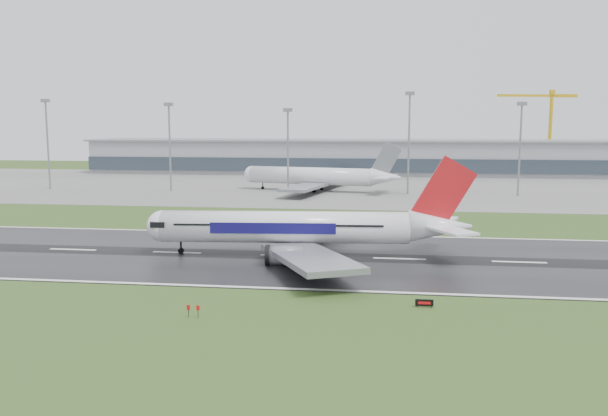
# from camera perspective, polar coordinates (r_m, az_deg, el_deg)

# --- Properties ---
(ground) EXTENTS (520.00, 520.00, 0.00)m
(ground) POSITION_cam_1_polar(r_m,az_deg,el_deg) (109.67, -1.71, -4.46)
(ground) COLOR #2C471A
(ground) RESTS_ON ground
(runway) EXTENTS (400.00, 45.00, 0.10)m
(runway) POSITION_cam_1_polar(r_m,az_deg,el_deg) (109.66, -1.71, -4.43)
(runway) COLOR black
(runway) RESTS_ON ground
(apron) EXTENTS (400.00, 130.00, 0.08)m
(apron) POSITION_cam_1_polar(r_m,az_deg,el_deg) (232.58, 3.22, 2.07)
(apron) COLOR slate
(apron) RESTS_ON ground
(terminal) EXTENTS (240.00, 36.00, 15.00)m
(terminal) POSITION_cam_1_polar(r_m,az_deg,el_deg) (291.71, 4.13, 4.70)
(terminal) COLOR gray
(terminal) RESTS_ON ground
(main_airliner) EXTENTS (61.74, 59.24, 16.95)m
(main_airliner) POSITION_cam_1_polar(r_m,az_deg,el_deg) (108.57, 0.33, 0.02)
(main_airliner) COLOR white
(main_airliner) RESTS_ON runway
(parked_airliner) EXTENTS (67.08, 64.02, 16.80)m
(parked_airliner) POSITION_cam_1_polar(r_m,az_deg,el_deg) (212.46, 1.18, 3.82)
(parked_airliner) COLOR silver
(parked_airliner) RESTS_ON apron
(tower_crane) EXTENTS (38.60, 11.95, 39.25)m
(tower_crane) POSITION_cam_1_polar(r_m,az_deg,el_deg) (315.32, 21.79, 6.60)
(tower_crane) COLOR gold
(tower_crane) RESTS_ON ground
(runway_sign) EXTENTS (2.30, 0.28, 1.04)m
(runway_sign) POSITION_cam_1_polar(r_m,az_deg,el_deg) (81.20, 11.06, -8.64)
(runway_sign) COLOR black
(runway_sign) RESTS_ON ground
(floodmast_0) EXTENTS (0.64, 0.64, 30.66)m
(floodmast_0) POSITION_cam_1_polar(r_m,az_deg,el_deg) (237.78, -22.60, 5.30)
(floodmast_0) COLOR gray
(floodmast_0) RESTS_ON ground
(floodmast_1) EXTENTS (0.64, 0.64, 29.20)m
(floodmast_1) POSITION_cam_1_polar(r_m,az_deg,el_deg) (218.81, -12.29, 5.36)
(floodmast_1) COLOR gray
(floodmast_1) RESTS_ON ground
(floodmast_2) EXTENTS (0.64, 0.64, 27.16)m
(floodmast_2) POSITION_cam_1_polar(r_m,az_deg,el_deg) (208.56, -1.49, 5.15)
(floodmast_2) COLOR gray
(floodmast_2) RESTS_ON ground
(floodmast_3) EXTENTS (0.64, 0.64, 32.38)m
(floodmast_3) POSITION_cam_1_polar(r_m,az_deg,el_deg) (206.03, 9.66, 5.73)
(floodmast_3) COLOR gray
(floodmast_3) RESTS_ON ground
(floodmast_4) EXTENTS (0.64, 0.64, 28.92)m
(floodmast_4) POSITION_cam_1_polar(r_m,az_deg,el_deg) (210.35, 19.32, 4.97)
(floodmast_4) COLOR gray
(floodmast_4) RESTS_ON ground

